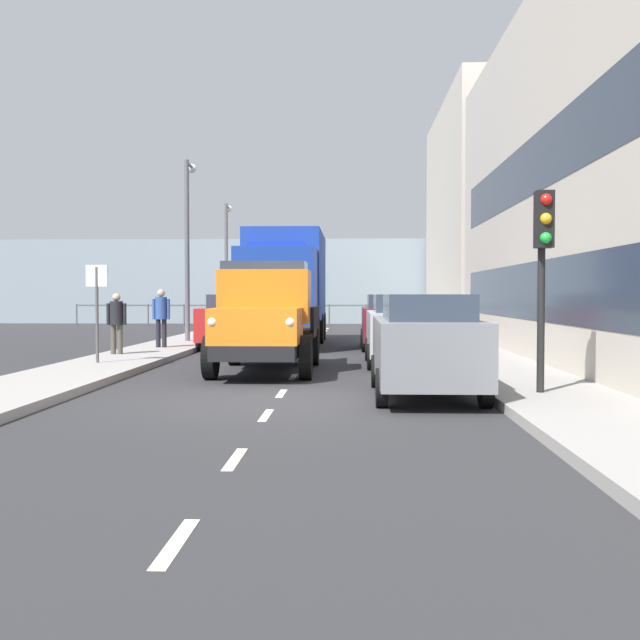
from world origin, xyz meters
name	(u,v)px	position (x,y,z in m)	size (l,w,h in m)	color
ground_plane	(309,355)	(0.00, -9.48, 0.00)	(80.00, 80.00, 0.00)	#2D2D30
sidewalk_left	(467,353)	(-4.47, -9.48, 0.07)	(2.13, 41.92, 0.15)	#9E9993
sidewalk_right	(153,352)	(4.47, -9.48, 0.07)	(2.13, 41.92, 0.15)	#9E9993
road_centreline_markings	(307,357)	(0.00, -8.80, 0.00)	(0.12, 37.19, 0.01)	silver
building_far_block	(505,218)	(-8.65, -25.45, 5.40)	(6.23, 14.18, 10.81)	beige
sea_horizon	(331,281)	(0.00, -33.44, 2.50)	(80.00, 0.80, 5.00)	#84939E
seawall_railing	(329,309)	(0.00, -29.84, 0.92)	(28.08, 0.08, 1.20)	#4C5156
truck_vintage_orange	(265,319)	(0.67, -4.32, 1.18)	(2.17, 5.64, 2.43)	black
lorry_cargo_blue	(285,284)	(1.05, -13.74, 2.08)	(2.58, 8.20, 3.87)	#193899
car_grey_kerbside_near	(426,344)	(-2.46, -0.52, 0.89)	(1.75, 4.15, 1.72)	slate
car_silver_kerbside_1	(403,329)	(-2.46, -6.32, 0.89)	(1.77, 4.05, 1.72)	#B7BABF
car_maroon_kerbside_2	(391,321)	(-2.46, -11.82, 0.89)	(1.88, 3.81, 1.72)	maroon
car_red_oppositeside_0	(236,320)	(2.46, -11.94, 0.90)	(1.96, 4.04, 1.72)	#B21E1E
pedestrian_in_dark_coat	(117,318)	(4.96, -7.64, 1.09)	(0.53, 0.34, 1.60)	#4C473D
pedestrian_with_bag	(161,313)	(4.44, -10.29, 1.17)	(0.53, 0.34, 1.72)	black
traffic_light_near	(543,247)	(-4.24, 0.09, 2.47)	(0.28, 0.41, 3.20)	black
lamp_post_promenade	(188,233)	(4.34, -13.72, 3.82)	(0.32, 1.14, 6.11)	#59595B
lamp_post_far	(227,253)	(4.59, -23.49, 3.64)	(0.32, 1.14, 5.79)	#59595B
street_sign	(97,296)	(4.64, -5.10, 1.68)	(0.50, 0.07, 2.25)	#4C4C4C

